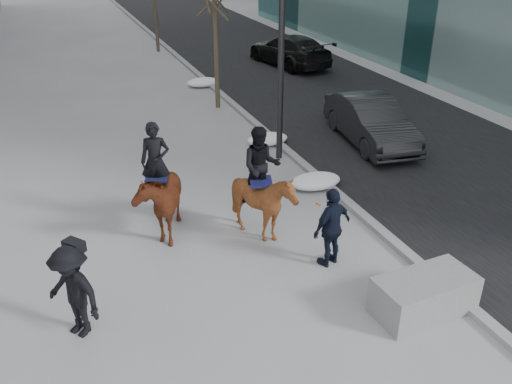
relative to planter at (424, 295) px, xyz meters
name	(u,v)px	position (x,y,z in m)	size (l,w,h in m)	color
ground	(278,284)	(-2.15, 1.75, -0.37)	(120.00, 120.00, 0.00)	gray
road	(338,103)	(4.85, 11.75, -0.37)	(8.00, 90.00, 0.01)	black
curb	(244,113)	(0.85, 11.75, -0.31)	(0.25, 90.00, 0.12)	gray
planter	(424,295)	(0.00, 0.00, 0.00)	(1.85, 0.93, 0.74)	gray
car_near	(371,121)	(3.68, 7.68, 0.36)	(1.55, 4.45, 1.47)	black
car_far	(289,50)	(5.60, 18.06, 0.37)	(2.07, 5.10, 1.48)	black
tree_near	(216,46)	(0.25, 13.00, 1.96)	(1.20, 1.20, 4.66)	#3B3123
tree_far	(155,11)	(0.25, 23.56, 1.75)	(1.20, 1.20, 4.24)	#33281E
mounted_left	(159,194)	(-3.83, 4.63, 0.60)	(1.53, 2.22, 2.62)	#511E10
mounted_right	(263,196)	(-1.74, 3.56, 0.67)	(1.78, 1.89, 2.60)	#4C1A0F
feeder	(332,227)	(-0.84, 2.03, 0.51)	(1.11, 1.02, 1.75)	black
camera_crew	(73,292)	(-5.97, 1.75, 0.52)	(1.21, 1.30, 1.75)	black
snow_piles	(252,125)	(0.55, 10.14, -0.19)	(1.43, 11.51, 0.36)	white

